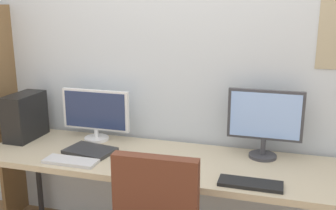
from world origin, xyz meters
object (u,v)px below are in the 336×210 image
laptop_closed (90,151)px  computer_mouse (137,169)px  pc_tower (25,116)px  keyboard_right (250,184)px  keyboard_left (71,161)px  monitor_right (265,120)px  desk (166,166)px  monitor_left (96,113)px

laptop_closed → computer_mouse: bearing=-16.6°
pc_tower → keyboard_right: (1.68, -0.33, -0.16)m
pc_tower → keyboard_left: pc_tower is taller
monitor_right → laptop_closed: (-1.13, -0.24, -0.24)m
desk → pc_tower: bearing=174.9°
monitor_right → pc_tower: size_ratio=1.40×
pc_tower → keyboard_left: size_ratio=0.98×
keyboard_left → keyboard_right: (1.12, 0.00, 0.00)m
keyboard_left → monitor_left: bearing=95.2°
desk → laptop_closed: size_ratio=7.76×
desk → pc_tower: size_ratio=7.31×
desk → pc_tower: pc_tower is taller
desk → computer_mouse: bearing=-114.4°
desk → pc_tower: (-1.12, 0.10, 0.22)m
monitor_left → laptop_closed: (0.07, -0.24, -0.19)m
monitor_left → pc_tower: 0.53m
pc_tower → keyboard_right: 1.72m
monitor_left → keyboard_left: 0.48m
monitor_left → computer_mouse: (0.49, -0.45, -0.19)m
monitor_left → monitor_right: size_ratio=1.08×
computer_mouse → pc_tower: bearing=161.6°
monitor_left → keyboard_right: bearing=-20.9°
pc_tower → keyboard_right: bearing=-11.1°
monitor_right → keyboard_left: size_ratio=1.37×
laptop_closed → monitor_left: bearing=116.0°
laptop_closed → keyboard_right: bearing=-0.8°
computer_mouse → laptop_closed: size_ratio=0.30×
monitor_left → keyboard_right: monitor_left is taller
monitor_right → laptop_closed: bearing=-167.8°
keyboard_right → computer_mouse: 0.67m
computer_mouse → desk: bearing=65.6°
keyboard_left → laptop_closed: bearing=80.8°
monitor_right → laptop_closed: 1.18m
keyboard_left → laptop_closed: (0.03, 0.20, 0.00)m
monitor_right → monitor_left: bearing=180.0°
keyboard_right → computer_mouse: computer_mouse is taller
keyboard_left → laptop_closed: 0.20m
desk → laptop_closed: 0.53m
monitor_left → pc_tower: (-0.52, -0.11, -0.03)m
monitor_right → computer_mouse: (-0.71, -0.45, -0.24)m
desk → monitor_right: bearing=19.5°
keyboard_left → computer_mouse: bearing=-1.0°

